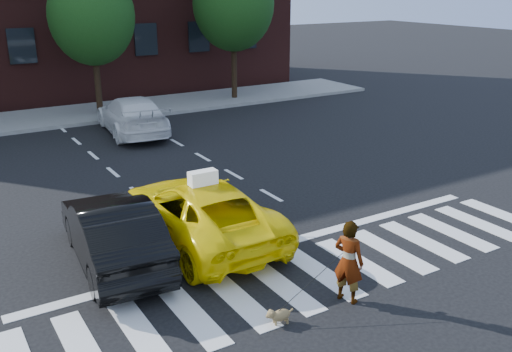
# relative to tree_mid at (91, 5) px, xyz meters

# --- Properties ---
(ground) EXTENTS (120.00, 120.00, 0.00)m
(ground) POSITION_rel_tree_mid_xyz_m (-0.53, -17.00, -4.85)
(ground) COLOR black
(ground) RESTS_ON ground
(crosswalk) EXTENTS (13.00, 2.40, 0.01)m
(crosswalk) POSITION_rel_tree_mid_xyz_m (-0.53, -17.00, -4.85)
(crosswalk) COLOR silver
(crosswalk) RESTS_ON ground
(stop_line) EXTENTS (12.00, 0.30, 0.01)m
(stop_line) POSITION_rel_tree_mid_xyz_m (-0.53, -15.40, -4.85)
(stop_line) COLOR silver
(stop_line) RESTS_ON ground
(sidewalk_far) EXTENTS (30.00, 4.00, 0.15)m
(sidewalk_far) POSITION_rel_tree_mid_xyz_m (-0.53, 0.50, -4.78)
(sidewalk_far) COLOR slate
(sidewalk_far) RESTS_ON ground
(tree_mid) EXTENTS (3.69, 3.69, 7.10)m
(tree_mid) POSITION_rel_tree_mid_xyz_m (0.00, 0.00, 0.00)
(tree_mid) COLOR black
(tree_mid) RESTS_ON ground
(taxi) EXTENTS (2.40, 5.18, 1.44)m
(taxi) POSITION_rel_tree_mid_xyz_m (-1.93, -14.16, -4.13)
(taxi) COLOR #FFDF05
(taxi) RESTS_ON ground
(black_sedan) EXTENTS (1.93, 4.55, 1.46)m
(black_sedan) POSITION_rel_tree_mid_xyz_m (-4.05, -14.27, -4.12)
(black_sedan) COLOR black
(black_sedan) RESTS_ON ground
(white_suv) EXTENTS (2.63, 5.32, 1.49)m
(white_suv) POSITION_rel_tree_mid_xyz_m (0.16, -3.75, -4.11)
(white_suv) COLOR silver
(white_suv) RESTS_ON ground
(woman) EXTENTS (0.60, 0.71, 1.65)m
(woman) POSITION_rel_tree_mid_xyz_m (-0.77, -18.10, -4.03)
(woman) COLOR #999999
(woman) RESTS_ON ground
(dog) EXTENTS (0.53, 0.28, 0.30)m
(dog) POSITION_rel_tree_mid_xyz_m (-2.33, -18.09, -4.68)
(dog) COLOR #9C7A4F
(dog) RESTS_ON ground
(taxi_sign) EXTENTS (0.65, 0.28, 0.32)m
(taxi_sign) POSITION_rel_tree_mid_xyz_m (-1.93, -14.36, -3.25)
(taxi_sign) COLOR white
(taxi_sign) RESTS_ON taxi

